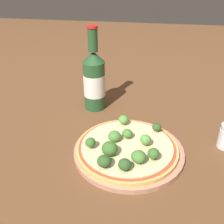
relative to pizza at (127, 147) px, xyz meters
name	(u,v)px	position (x,y,z in m)	size (l,w,h in m)	color
ground_plane	(124,148)	(-0.01, 0.02, -0.02)	(3.00, 3.00, 0.00)	brown
plate	(129,151)	(0.00, 0.00, -0.01)	(0.26, 0.26, 0.01)	tan
pizza	(127,147)	(0.00, 0.00, 0.00)	(0.23, 0.23, 0.01)	tan
broccoli_floret_0	(146,140)	(0.04, 0.00, 0.02)	(0.02, 0.02, 0.03)	#6B8E51
broccoli_floret_1	(123,120)	(-0.02, 0.08, 0.02)	(0.03, 0.03, 0.03)	#6B8E51
broccoli_floret_2	(153,154)	(0.06, -0.04, 0.02)	(0.02, 0.02, 0.03)	#6B8E51
broccoli_floret_3	(114,136)	(-0.03, 0.01, 0.02)	(0.03, 0.03, 0.03)	#6B8E51
broccoli_floret_4	(104,161)	(-0.04, -0.08, 0.02)	(0.03, 0.03, 0.03)	#6B8E51
broccoli_floret_5	(90,143)	(-0.08, -0.02, 0.02)	(0.02, 0.02, 0.03)	#6B8E51
broccoli_floret_6	(157,127)	(0.06, 0.07, 0.02)	(0.02, 0.02, 0.02)	#6B8E51
broccoli_floret_7	(125,165)	(0.00, -0.08, 0.02)	(0.03, 0.03, 0.03)	#6B8E51
broccoli_floret_8	(139,157)	(0.03, -0.06, 0.02)	(0.03, 0.03, 0.03)	#6B8E51
broccoli_floret_9	(127,133)	(0.00, 0.03, 0.02)	(0.02, 0.02, 0.02)	#6B8E51
broccoli_floret_10	(110,149)	(-0.03, -0.04, 0.02)	(0.03, 0.03, 0.03)	#6B8E51
beer_bottle	(94,80)	(-0.12, 0.21, 0.07)	(0.06, 0.06, 0.24)	#234C28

